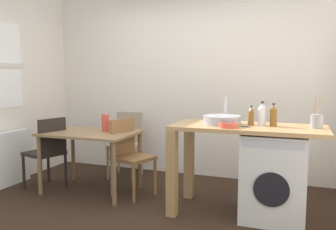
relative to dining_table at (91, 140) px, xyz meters
The scene contains 18 objects.
ground_plane 1.22m from the dining_table, 31.64° to the right, with size 5.46×5.46×0.00m, color black.
wall_back 1.65m from the dining_table, 53.91° to the left, with size 4.60×0.10×2.70m, color silver.
radiator 1.20m from the dining_table, 168.00° to the right, with size 0.10×0.80×0.70m, color white.
dining_table is the anchor object (origin of this frame).
chair_person_seat 0.58m from the dining_table, 167.69° to the right, with size 0.49×0.49×0.90m.
chair_opposite 0.50m from the dining_table, ahead, with size 0.51×0.51×0.90m.
chair_spare_by_wall 0.79m from the dining_table, 83.10° to the left, with size 0.43×0.43×0.90m.
kitchen_counter 1.68m from the dining_table, ahead, with size 1.50×0.68×0.92m.
washing_machine 2.16m from the dining_table, ahead, with size 0.60×0.61×0.86m.
sink_basin 1.66m from the dining_table, ahead, with size 0.38×0.38×0.09m, color #9EA0A5.
tap 1.68m from the dining_table, ahead, with size 0.02×0.02×0.28m, color #B2B2B7.
bottle_tall_green 1.94m from the dining_table, ahead, with size 0.06×0.06×0.20m.
bottle_squat_brown 2.05m from the dining_table, ahead, with size 0.08×0.08×0.24m.
bottle_clear_small 2.16m from the dining_table, ahead, with size 0.07×0.07×0.23m.
mixing_bowl 1.78m from the dining_table, ahead, with size 0.18×0.18×0.05m.
utensil_crock 2.54m from the dining_table, ahead, with size 0.11×0.11×0.30m.
vase 0.27m from the dining_table, 33.69° to the left, with size 0.09×0.09×0.21m, color #D84C38.
scissors 1.87m from the dining_table, ahead, with size 0.15×0.06×0.01m.
Camera 1 is at (1.48, -3.08, 1.41)m, focal length 37.69 mm.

